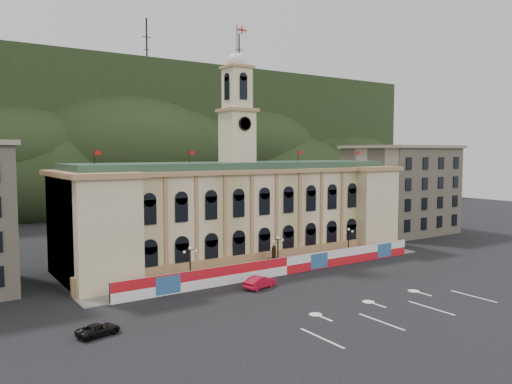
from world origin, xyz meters
TOP-DOWN VIEW (x-y plane):
  - ground at (0.00, 0.00)m, footprint 260.00×260.00m
  - lane_markings at (0.00, -5.00)m, footprint 26.00×10.00m
  - hill_ridge at (0.03, 121.99)m, footprint 230.00×80.00m
  - city_hall at (0.00, 27.63)m, footprint 56.20×17.60m
  - side_building_right at (43.00, 30.93)m, footprint 21.00×17.00m
  - hoarding_fence at (0.06, 15.07)m, footprint 50.00×0.44m
  - pavement at (0.00, 17.75)m, footprint 56.00×5.50m
  - statue at (0.00, 18.00)m, footprint 1.40×1.40m
  - lamp_left at (-14.00, 17.00)m, footprint 1.96×0.44m
  - lamp_center at (0.00, 17.00)m, footprint 1.96×0.44m
  - lamp_right at (14.00, 17.00)m, footprint 1.96×0.44m
  - red_sedan at (-7.07, 11.27)m, footprint 3.78×5.43m
  - black_suv at (-28.94, 6.24)m, footprint 3.52×4.86m

SIDE VIEW (x-z plane):
  - ground at x=0.00m, z-range 0.00..0.00m
  - lane_markings at x=0.00m, z-range -0.01..0.01m
  - pavement at x=0.00m, z-range 0.00..0.16m
  - black_suv at x=-28.94m, z-range 0.00..1.14m
  - red_sedan at x=-7.07m, z-range 0.00..1.54m
  - statue at x=0.00m, z-range -0.67..3.05m
  - hoarding_fence at x=0.06m, z-range 0.00..2.50m
  - lamp_left at x=-14.00m, z-range 0.50..5.65m
  - lamp_center at x=0.00m, z-range 0.50..5.65m
  - lamp_right at x=14.00m, z-range 0.50..5.65m
  - city_hall at x=0.00m, z-range -10.70..26.40m
  - side_building_right at x=43.00m, z-range 0.03..18.63m
  - hill_ridge at x=0.03m, z-range -12.52..51.48m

